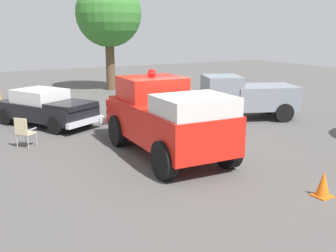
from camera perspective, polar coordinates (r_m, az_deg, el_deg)
The scene contains 9 objects.
ground_plane at distance 12.46m, azimuth 2.21°, elevation -4.13°, with size 60.00×60.00×0.00m, color #514F4C.
vintage_fire_truck at distance 12.25m, azimuth -0.50°, elevation 1.38°, with size 6.06×2.59×2.59m.
classic_hot_rod at distance 16.85m, azimuth -17.11°, elevation 2.58°, with size 4.72×3.67×1.46m.
parked_pickup at distance 17.60m, azimuth 10.48°, elevation 4.21°, with size 3.51×5.12×1.90m.
lawn_chair_near_truck at distance 17.21m, azimuth -3.40°, elevation 2.86°, with size 0.53×0.52×1.02m.
lawn_chair_by_car at distance 13.88m, azimuth -20.08°, elevation -0.58°, with size 0.69×0.69×1.02m.
spectator_seated at distance 17.14m, azimuth -3.80°, elevation 3.17°, with size 0.41×0.55×1.29m.
oak_tree_left at distance 26.15m, azimuth -8.55°, elevation 15.59°, with size 4.14×4.14×6.88m.
traffic_cone at distance 9.99m, azimuth 21.44°, elevation -7.80°, with size 0.40×0.40×0.64m.
Camera 1 is at (10.01, -6.37, 3.79)m, focal length 42.34 mm.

